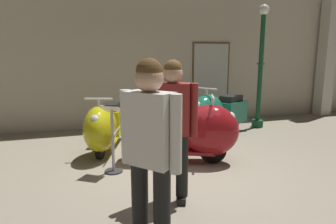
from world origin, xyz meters
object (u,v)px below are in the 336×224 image
at_px(scooter_1, 192,132).
at_px(lamppost, 261,68).
at_px(info_stanchion, 113,145).
at_px(visitor_0, 173,122).
at_px(scooter_0, 104,127).
at_px(visitor_1, 150,148).
at_px(scooter_2, 215,115).

distance_m(scooter_1, lamppost, 3.25).
bearing_deg(lamppost, info_stanchion, -153.65).
bearing_deg(lamppost, visitor_0, -136.57).
bearing_deg(scooter_1, scooter_0, 166.59).
relative_size(scooter_1, visitor_0, 1.10).
height_order(scooter_0, info_stanchion, scooter_0).
bearing_deg(visitor_0, info_stanchion, 48.53).
distance_m(scooter_0, scooter_1, 1.66).
bearing_deg(visitor_0, lamppost, -24.56).
xyz_separation_m(scooter_1, lamppost, (2.50, 1.84, 0.96)).
height_order(scooter_1, info_stanchion, scooter_1).
distance_m(visitor_1, info_stanchion, 2.18).
bearing_deg(info_stanchion, scooter_1, 2.45).
bearing_deg(scooter_2, scooter_1, 19.45).
bearing_deg(scooter_2, info_stanchion, -2.00).
height_order(scooter_1, visitor_0, visitor_0).
bearing_deg(scooter_2, visitor_1, 25.17).
relative_size(scooter_2, lamppost, 0.63).
xyz_separation_m(visitor_0, info_stanchion, (-0.58, 1.17, -0.57)).
xyz_separation_m(scooter_2, visitor_0, (-1.76, -2.49, 0.50)).
height_order(visitor_0, info_stanchion, visitor_0).
xyz_separation_m(scooter_1, visitor_0, (-0.73, -1.23, 0.49)).
bearing_deg(lamppost, scooter_1, -143.74).
distance_m(scooter_2, visitor_1, 4.12).
xyz_separation_m(scooter_0, lamppost, (3.86, 0.88, 0.99)).
height_order(lamppost, visitor_1, lamppost).
bearing_deg(visitor_0, scooter_1, -8.84).
bearing_deg(scooter_0, visitor_1, 20.87).
relative_size(visitor_0, visitor_1, 0.98).
distance_m(scooter_1, visitor_0, 1.51).
relative_size(scooter_1, info_stanchion, 1.81).
relative_size(scooter_2, visitor_0, 1.06).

